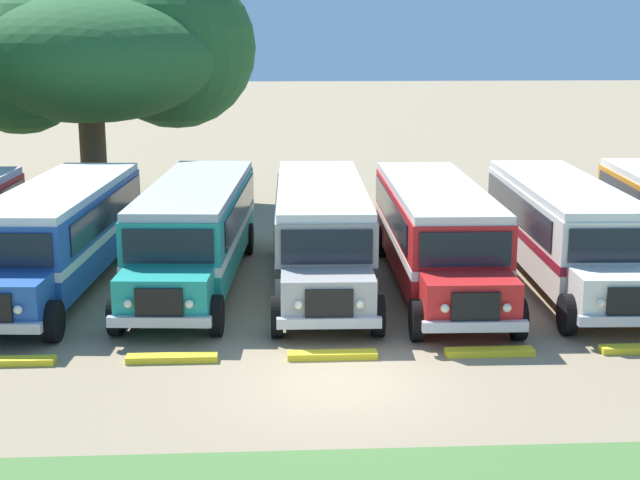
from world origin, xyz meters
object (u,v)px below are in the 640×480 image
object	(u,v)px
parked_bus_slot_2	(61,231)
parked_bus_slot_4	(321,228)
broad_shade_tree	(105,56)
parked_bus_slot_3	(195,227)
parked_bus_slot_5	(436,230)
parked_bus_slot_6	(564,227)

from	to	relation	value
parked_bus_slot_2	parked_bus_slot_4	bearing A→B (deg)	93.80
broad_shade_tree	parked_bus_slot_3	bearing A→B (deg)	-69.55
parked_bus_slot_4	parked_bus_slot_5	size ratio (longest dim) A/B	1.00
parked_bus_slot_4	broad_shade_tree	bearing A→B (deg)	-144.63
parked_bus_slot_2	broad_shade_tree	size ratio (longest dim) A/B	0.94
parked_bus_slot_5	parked_bus_slot_3	bearing A→B (deg)	-94.74
parked_bus_slot_5	broad_shade_tree	xyz separation A→B (m)	(-11.12, 12.17, 4.51)
parked_bus_slot_3	parked_bus_slot_5	bearing A→B (deg)	88.18
parked_bus_slot_6	broad_shade_tree	size ratio (longest dim) A/B	0.93
parked_bus_slot_2	parked_bus_slot_4	xyz separation A→B (m)	(7.38, -0.06, 0.00)
parked_bus_slot_4	broad_shade_tree	xyz separation A→B (m)	(-7.88, 11.74, 4.51)
parked_bus_slot_5	parked_bus_slot_6	world-z (taller)	same
parked_bus_slot_2	parked_bus_slot_6	world-z (taller)	same
parked_bus_slot_3	broad_shade_tree	world-z (taller)	broad_shade_tree
parked_bus_slot_4	parked_bus_slot_5	world-z (taller)	same
parked_bus_slot_2	broad_shade_tree	bearing A→B (deg)	-173.31
parked_bus_slot_5	parked_bus_slot_2	bearing A→B (deg)	-91.38
parked_bus_slot_4	parked_bus_slot_6	size ratio (longest dim) A/B	1.00
parked_bus_slot_3	parked_bus_slot_4	size ratio (longest dim) A/B	1.01
parked_bus_slot_6	parked_bus_slot_5	bearing A→B (deg)	-84.77
parked_bus_slot_4	parked_bus_slot_6	distance (m)	6.99
parked_bus_slot_6	broad_shade_tree	distance (m)	19.62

